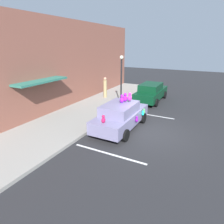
{
  "coord_description": "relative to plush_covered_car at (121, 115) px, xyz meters",
  "views": [
    {
      "loc": [
        -9.52,
        -2.62,
        4.64
      ],
      "look_at": [
        -0.12,
        2.31,
        0.9
      ],
      "focal_mm": 30.73,
      "sensor_mm": 36.0,
      "label": 1
    }
  ],
  "objects": [
    {
      "name": "sidewalk",
      "position": [
        0.17,
        3.29,
        -0.73
      ],
      "size": [
        24.0,
        4.0,
        0.15
      ],
      "primitive_type": "cube",
      "color": "gray",
      "rests_on": "ground"
    },
    {
      "name": "ground_plane",
      "position": [
        0.17,
        -1.71,
        -0.8
      ],
      "size": [
        60.0,
        60.0,
        0.0
      ],
      "primitive_type": "plane",
      "color": "#262628"
    },
    {
      "name": "teddy_bear_on_sidewalk",
      "position": [
        1.97,
        1.99,
        -0.39
      ],
      "size": [
        0.29,
        0.24,
        0.56
      ],
      "color": "brown",
      "rests_on": "sidewalk"
    },
    {
      "name": "parking_stripe_front",
      "position": [
        2.99,
        -0.71,
        -0.8
      ],
      "size": [
        0.12,
        3.6,
        0.01
      ],
      "primitive_type": "cube",
      "color": "silver",
      "rests_on": "ground"
    },
    {
      "name": "parking_stripe_rear",
      "position": [
        -2.77,
        -0.71,
        -0.8
      ],
      "size": [
        0.12,
        3.6,
        0.01
      ],
      "primitive_type": "cube",
      "color": "silver",
      "rests_on": "ground"
    },
    {
      "name": "parked_sedan_behind",
      "position": [
        6.44,
        0.17,
        -0.01
      ],
      "size": [
        4.59,
        1.95,
        1.54
      ],
      "color": "#0A381E",
      "rests_on": "ground"
    },
    {
      "name": "pedestrian_near_shopfront",
      "position": [
        5.23,
        4.01,
        0.21
      ],
      "size": [
        0.31,
        0.31,
        1.79
      ],
      "color": "tan",
      "rests_on": "sidewalk"
    },
    {
      "name": "plush_covered_car",
      "position": [
        0.0,
        0.0,
        0.0
      ],
      "size": [
        4.42,
        2.03,
        2.12
      ],
      "color": "gray",
      "rests_on": "ground"
    },
    {
      "name": "storefront_building",
      "position": [
        0.16,
        5.44,
        2.39
      ],
      "size": [
        24.0,
        1.25,
        6.4
      ],
      "color": "brown",
      "rests_on": "ground"
    },
    {
      "name": "street_lamp_post",
      "position": [
        3.82,
        1.79,
        1.65
      ],
      "size": [
        0.28,
        0.28,
        3.75
      ],
      "color": "black",
      "rests_on": "sidewalk"
    }
  ]
}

